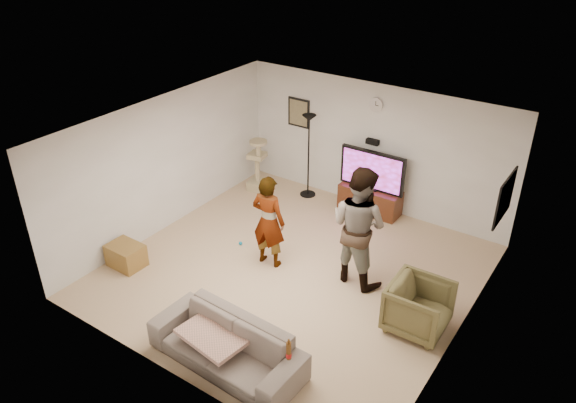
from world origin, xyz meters
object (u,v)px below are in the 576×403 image
Objects in this scene: person_left at (269,221)px; beer_bottle at (289,351)px; floor_lamp at (308,156)px; person_right at (359,226)px; tv at (372,170)px; sofa at (226,345)px; armchair at (419,307)px; tv_stand at (370,200)px; side_table at (126,255)px; cat_tree at (257,165)px.

person_left is 2.88m from beer_bottle.
person_right is at bearing -42.41° from floor_lamp.
floor_lamp is (-1.37, -0.10, -0.02)m from tv.
person_right is 0.93× the size of sofa.
sofa is 2.73m from armchair.
sofa is 2.57× the size of armchair.
tv_stand is 4.68m from side_table.
sofa is 2.93m from side_table.
tv reaches higher than armchair.
person_right is (0.81, -2.09, 0.74)m from tv_stand.
armchair is 4.81m from side_table.
floor_lamp is at bearing -175.68° from tv.
person_left is (1.78, -2.03, 0.24)m from cat_tree.
person_left is 1.48m from person_right.
floor_lamp is at bearing 52.54° from armchair.
armchair is at bearing 68.23° from beer_bottle.
person_right is 2.67m from beer_bottle.
beer_bottle is (1.28, -4.71, -0.14)m from tv.
tv is 1.14× the size of cat_tree.
person_right is 1.54m from armchair.
armchair is at bearing -51.65° from tv_stand.
cat_tree reaches higher than armchair.
cat_tree is (-2.38, -0.49, -0.32)m from tv.
beer_bottle is at bearing -49.06° from cat_tree.
person_left reaches higher than side_table.
side_table is at bearing 38.42° from person_right.
floor_lamp is at bearing 73.17° from side_table.
person_left is at bearing 26.53° from person_right.
tv_stand is 4.84× the size of beer_bottle.
person_left is 2.74m from armchair.
cat_tree is 5.00m from sofa.
armchair is at bearing -25.81° from cat_tree.
person_left is 2.47m from side_table.
armchair is at bearing 165.98° from person_right.
armchair is at bearing 172.63° from person_left.
side_table is at bearing -122.71° from tv.
cat_tree is at bearing 87.48° from side_table.
floor_lamp is 1.12m from cat_tree.
cat_tree reaches higher than tv_stand.
tv_stand is at bearing 11.64° from cat_tree.
beer_bottle is at bearing 109.74° from person_right.
sofa is (-0.51, -2.61, -0.68)m from person_right.
tv is 2.45m from cat_tree.
floor_lamp is at bearing 119.93° from beer_bottle.
beer_bottle is at bearing -74.77° from tv_stand.
tv_stand is at bearing 57.29° from side_table.
cat_tree is at bearing -53.50° from person_left.
tv_stand is at bearing 105.23° from beer_bottle.
person_left is at bearing -103.38° from tv_stand.
side_table is (-3.81, 0.77, -0.55)m from beer_bottle.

